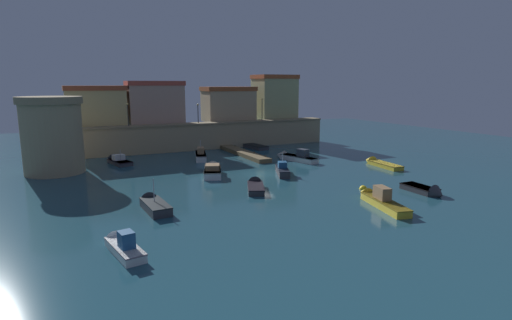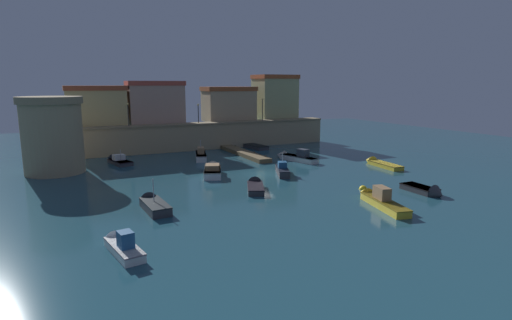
{
  "view_description": "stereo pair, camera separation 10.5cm",
  "coord_description": "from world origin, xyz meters",
  "views": [
    {
      "loc": [
        -20.67,
        -40.81,
        10.13
      ],
      "look_at": [
        0.0,
        1.39,
        1.43
      ],
      "focal_mm": 28.82,
      "sensor_mm": 36.0,
      "label": 1
    },
    {
      "loc": [
        -20.57,
        -40.85,
        10.13
      ],
      "look_at": [
        0.0,
        1.39,
        1.43
      ],
      "focal_mm": 28.82,
      "sensor_mm": 36.0,
      "label": 2
    }
  ],
  "objects": [
    {
      "name": "moored_boat_1",
      "position": [
        3.59,
        -15.12,
        0.47
      ],
      "size": [
        3.02,
        7.49,
        2.0
      ],
      "rotation": [
        0.0,
        0.0,
        1.33
      ],
      "color": "gold",
      "rests_on": "ground"
    },
    {
      "name": "moored_boat_3",
      "position": [
        15.71,
        -1.9,
        0.29
      ],
      "size": [
        2.07,
        6.68,
        1.41
      ],
      "rotation": [
        0.0,
        0.0,
        1.48
      ],
      "color": "gold",
      "rests_on": "ground"
    },
    {
      "name": "mooring_buoy_0",
      "position": [
        5.9,
        -10.43,
        0.0
      ],
      "size": [
        0.77,
        0.77,
        0.77
      ],
      "primitive_type": "sphere",
      "color": "yellow",
      "rests_on": "ground"
    },
    {
      "name": "ground_plane",
      "position": [
        0.0,
        0.0,
        0.0
      ],
      "size": [
        117.02,
        117.02,
        0.0
      ],
      "primitive_type": "plane",
      "color": "#1E4756"
    },
    {
      "name": "quay_wall",
      "position": [
        0.0,
        20.71,
        2.1
      ],
      "size": [
        43.07,
        2.72,
        4.17
      ],
      "color": "#9E8966",
      "rests_on": "ground"
    },
    {
      "name": "moored_boat_5",
      "position": [
        -4.97,
        2.48,
        0.5
      ],
      "size": [
        3.83,
        6.32,
        1.84
      ],
      "rotation": [
        0.0,
        0.0,
        1.21
      ],
      "color": "white",
      "rests_on": "ground"
    },
    {
      "name": "old_town_backdrop",
      "position": [
        0.65,
        24.35,
        7.27
      ],
      "size": [
        38.02,
        5.67,
        7.82
      ],
      "color": "tan",
      "rests_on": "ground"
    },
    {
      "name": "moored_boat_0",
      "position": [
        -3.48,
        -5.56,
        0.3
      ],
      "size": [
        3.4,
        5.28,
        1.41
      ],
      "rotation": [
        0.0,
        0.0,
        1.16
      ],
      "color": "#333338",
      "rests_on": "ground"
    },
    {
      "name": "moored_boat_2",
      "position": [
        -2.92,
        12.91,
        0.54
      ],
      "size": [
        3.25,
        6.97,
        2.85
      ],
      "rotation": [
        0.0,
        0.0,
        1.28
      ],
      "color": "silver",
      "rests_on": "ground"
    },
    {
      "name": "quay_lamp_0",
      "position": [
        -11.14,
        20.71,
        6.39
      ],
      "size": [
        0.32,
        0.32,
        3.32
      ],
      "color": "black",
      "rests_on": "quay_wall"
    },
    {
      "name": "quay_lamp_2",
      "position": [
        10.59,
        20.71,
        6.57
      ],
      "size": [
        0.32,
        0.32,
        3.63
      ],
      "color": "black",
      "rests_on": "quay_wall"
    },
    {
      "name": "moored_boat_10",
      "position": [
        7.95,
        5.86,
        0.48
      ],
      "size": [
        3.2,
        7.32,
        2.07
      ],
      "rotation": [
        0.0,
        0.0,
        1.82
      ],
      "color": "silver",
      "rests_on": "ground"
    },
    {
      "name": "moored_boat_8",
      "position": [
        -17.61,
        -15.66,
        0.41
      ],
      "size": [
        2.1,
        5.34,
        1.86
      ],
      "rotation": [
        0.0,
        0.0,
        1.74
      ],
      "color": "white",
      "rests_on": "ground"
    },
    {
      "name": "moored_boat_4",
      "position": [
        -13.88,
        14.36,
        0.34
      ],
      "size": [
        2.99,
        5.81,
        2.5
      ],
      "rotation": [
        0.0,
        0.0,
        1.82
      ],
      "color": "#333338",
      "rests_on": "ground"
    },
    {
      "name": "fortress_tower",
      "position": [
        -21.09,
        11.17,
        4.44
      ],
      "size": [
        7.01,
        7.01,
        8.76
      ],
      "color": "#9E8966",
      "rests_on": "ground"
    },
    {
      "name": "quay_lamp_1",
      "position": [
        -0.59,
        20.71,
        6.19
      ],
      "size": [
        0.32,
        0.32,
        2.97
      ],
      "color": "black",
      "rests_on": "quay_wall"
    },
    {
      "name": "moored_boat_7",
      "position": [
        2.35,
        -0.55,
        0.5
      ],
      "size": [
        3.31,
        5.82,
        2.58
      ],
      "rotation": [
        0.0,
        0.0,
        1.17
      ],
      "color": "#333338",
      "rests_on": "ground"
    },
    {
      "name": "moored_boat_9",
      "position": [
        -13.97,
        -7.74,
        0.4
      ],
      "size": [
        1.83,
        5.4,
        2.99
      ],
      "rotation": [
        0.0,
        0.0,
        1.62
      ],
      "color": "#333338",
      "rests_on": "ground"
    },
    {
      "name": "pier_dock",
      "position": [
        3.51,
        12.57,
        0.28
      ],
      "size": [
        1.9,
        13.86,
        0.7
      ],
      "color": "brown",
      "rests_on": "ground"
    },
    {
      "name": "moored_boat_6",
      "position": [
        7.51,
        18.94,
        0.32
      ],
      "size": [
        2.76,
        6.99,
        1.79
      ],
      "rotation": [
        0.0,
        0.0,
        1.71
      ],
      "color": "#333338",
      "rests_on": "ground"
    },
    {
      "name": "moored_boat_11",
      "position": [
        10.1,
        -14.38,
        0.3
      ],
      "size": [
        1.78,
        4.56,
        1.57
      ],
      "rotation": [
        0.0,
        0.0,
        -1.6
      ],
      "color": "#333338",
      "rests_on": "ground"
    }
  ]
}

